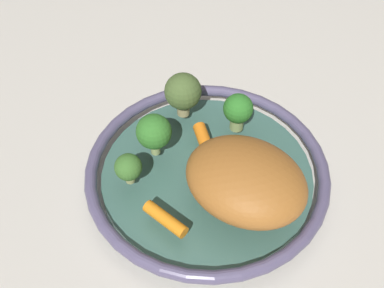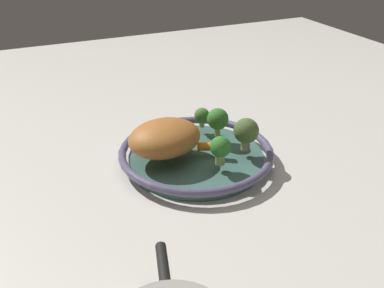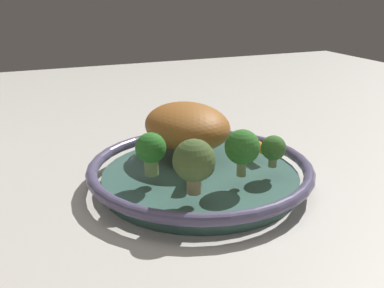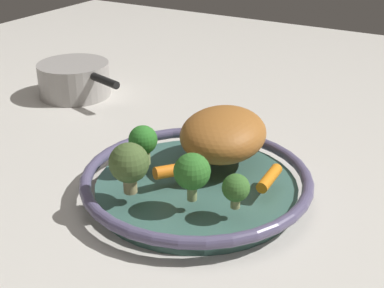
% 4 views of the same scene
% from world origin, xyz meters
% --- Properties ---
extents(ground_plane, '(2.23, 2.23, 0.00)m').
position_xyz_m(ground_plane, '(0.00, 0.00, 0.00)').
color(ground_plane, beige).
extents(serving_bowl, '(0.34, 0.34, 0.04)m').
position_xyz_m(serving_bowl, '(0.00, 0.00, 0.02)').
color(serving_bowl, '#3D665B').
rests_on(serving_bowl, ground_plane).
extents(roast_chicken_piece, '(0.18, 0.16, 0.07)m').
position_xyz_m(roast_chicken_piece, '(0.07, -0.01, 0.07)').
color(roast_chicken_piece, '#A66429').
rests_on(roast_chicken_piece, serving_bowl).
extents(baby_carrot_center, '(0.06, 0.05, 0.02)m').
position_xyz_m(baby_carrot_center, '(-0.03, 0.02, 0.05)').
color(baby_carrot_center, orange).
rests_on(baby_carrot_center, serving_bowl).
extents(baby_carrot_right, '(0.06, 0.02, 0.02)m').
position_xyz_m(baby_carrot_right, '(0.02, -0.10, 0.05)').
color(baby_carrot_right, orange).
rests_on(baby_carrot_right, serving_bowl).
extents(broccoli_floret_edge, '(0.05, 0.05, 0.07)m').
position_xyz_m(broccoli_floret_edge, '(-0.07, -0.03, 0.08)').
color(broccoli_floret_edge, '#97A966').
rests_on(broccoli_floret_edge, serving_bowl).
extents(broccoli_floret_small, '(0.04, 0.04, 0.05)m').
position_xyz_m(broccoli_floret_small, '(-0.06, -0.09, 0.07)').
color(broccoli_floret_small, tan).
rests_on(broccoli_floret_small, serving_bowl).
extents(broccoli_floret_large, '(0.04, 0.04, 0.06)m').
position_xyz_m(broccoli_floret_large, '(-0.02, 0.08, 0.08)').
color(broccoli_floret_large, '#94AD66').
rests_on(broccoli_floret_large, serving_bowl).
extents(broccoli_floret_mid, '(0.05, 0.05, 0.07)m').
position_xyz_m(broccoli_floret_mid, '(-0.09, 0.05, 0.08)').
color(broccoli_floret_mid, tan).
rests_on(broccoli_floret_mid, serving_bowl).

